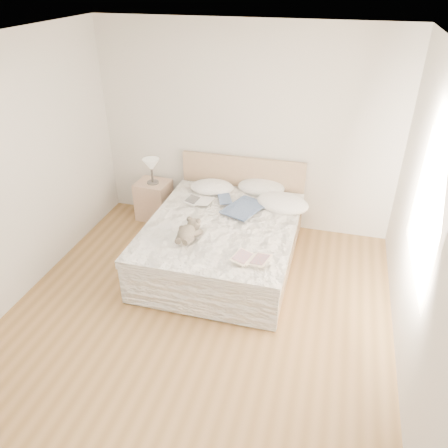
# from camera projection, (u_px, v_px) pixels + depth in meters

# --- Properties ---
(floor) EXTENTS (4.00, 4.50, 0.00)m
(floor) POSITION_uv_depth(u_px,v_px,m) (193.00, 324.00, 4.54)
(floor) COLOR brown
(floor) RESTS_ON ground
(ceiling) EXTENTS (4.00, 4.50, 0.00)m
(ceiling) POSITION_uv_depth(u_px,v_px,m) (180.00, 48.00, 3.16)
(ceiling) COLOR white
(ceiling) RESTS_ON ground
(wall_back) EXTENTS (4.00, 0.02, 2.70)m
(wall_back) POSITION_uv_depth(u_px,v_px,m) (245.00, 131.00, 5.71)
(wall_back) COLOR silver
(wall_back) RESTS_ON ground
(wall_front) EXTENTS (4.00, 0.02, 2.70)m
(wall_front) POSITION_uv_depth(u_px,v_px,m) (24.00, 443.00, 1.98)
(wall_front) COLOR silver
(wall_front) RESTS_ON ground
(wall_right) EXTENTS (0.02, 4.50, 2.70)m
(wall_right) POSITION_uv_depth(u_px,v_px,m) (431.00, 244.00, 3.40)
(wall_right) COLOR silver
(wall_right) RESTS_ON ground
(window) EXTENTS (0.02, 1.30, 1.10)m
(window) POSITION_uv_depth(u_px,v_px,m) (427.00, 214.00, 3.60)
(window) COLOR white
(window) RESTS_ON wall_right
(bed) EXTENTS (1.72, 2.14, 1.00)m
(bed) POSITION_uv_depth(u_px,v_px,m) (224.00, 240.00, 5.37)
(bed) COLOR tan
(bed) RESTS_ON floor
(nightstand) EXTENTS (0.47, 0.43, 0.56)m
(nightstand) POSITION_uv_depth(u_px,v_px,m) (154.00, 200.00, 6.33)
(nightstand) COLOR tan
(nightstand) RESTS_ON floor
(table_lamp) EXTENTS (0.30, 0.30, 0.36)m
(table_lamp) POSITION_uv_depth(u_px,v_px,m) (151.00, 166.00, 6.04)
(table_lamp) COLOR #524C47
(table_lamp) RESTS_ON nightstand
(pillow_left) EXTENTS (0.63, 0.48, 0.17)m
(pillow_left) POSITION_uv_depth(u_px,v_px,m) (212.00, 187.00, 5.88)
(pillow_left) COLOR white
(pillow_left) RESTS_ON bed
(pillow_middle) EXTENTS (0.64, 0.45, 0.19)m
(pillow_middle) POSITION_uv_depth(u_px,v_px,m) (261.00, 187.00, 5.88)
(pillow_middle) COLOR white
(pillow_middle) RESTS_ON bed
(pillow_right) EXTENTS (0.76, 0.61, 0.20)m
(pillow_right) POSITION_uv_depth(u_px,v_px,m) (283.00, 203.00, 5.48)
(pillow_right) COLOR white
(pillow_right) RESTS_ON bed
(blouse) EXTENTS (0.77, 0.79, 0.02)m
(blouse) POSITION_uv_depth(u_px,v_px,m) (244.00, 208.00, 5.40)
(blouse) COLOR #33466A
(blouse) RESTS_ON bed
(photo_book) EXTENTS (0.38, 0.28, 0.03)m
(photo_book) POSITION_uv_depth(u_px,v_px,m) (199.00, 201.00, 5.55)
(photo_book) COLOR white
(photo_book) RESTS_ON bed
(childrens_book) EXTENTS (0.42, 0.34, 0.02)m
(childrens_book) POSITION_uv_depth(u_px,v_px,m) (251.00, 259.00, 4.46)
(childrens_book) COLOR #FFEBC9
(childrens_book) RESTS_ON bed
(teddy_bear) EXTENTS (0.26, 0.36, 0.18)m
(teddy_bear) POSITION_uv_depth(u_px,v_px,m) (187.00, 238.00, 4.76)
(teddy_bear) COLOR brown
(teddy_bear) RESTS_ON bed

